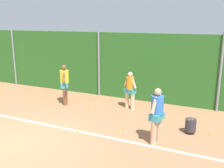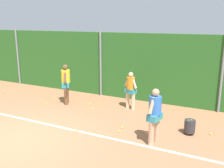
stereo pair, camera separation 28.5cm
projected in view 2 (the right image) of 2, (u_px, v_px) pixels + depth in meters
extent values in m
plane|color=#B2704C|center=(51.00, 122.00, 9.44)|extent=(29.32, 29.32, 0.00)
cube|color=#286023|center=(102.00, 64.00, 12.58)|extent=(19.05, 0.25, 3.12)
cylinder|color=gray|center=(18.00, 57.00, 14.77)|extent=(0.10, 0.10, 3.23)
cylinder|color=gray|center=(101.00, 64.00, 12.41)|extent=(0.10, 0.10, 3.23)
cylinder|color=gray|center=(222.00, 74.00, 10.06)|extent=(0.10, 0.10, 3.23)
cube|color=white|center=(47.00, 124.00, 9.23)|extent=(13.92, 0.10, 0.01)
cylinder|color=tan|center=(151.00, 134.00, 7.58)|extent=(0.17, 0.17, 0.76)
cylinder|color=tan|center=(157.00, 130.00, 7.84)|extent=(0.17, 0.17, 0.76)
cube|color=teal|center=(155.00, 117.00, 7.59)|extent=(0.39, 0.56, 0.20)
cylinder|color=blue|center=(155.00, 105.00, 7.50)|extent=(0.37, 0.37, 0.54)
sphere|color=tan|center=(156.00, 92.00, 7.41)|extent=(0.22, 0.22, 0.22)
cylinder|color=tan|center=(152.00, 106.00, 7.33)|extent=(0.15, 0.30, 0.51)
cylinder|color=tan|center=(159.00, 102.00, 7.66)|extent=(0.15, 0.30, 0.51)
cylinder|color=black|center=(158.00, 112.00, 7.84)|extent=(0.03, 0.03, 0.28)
torus|color=#26262B|center=(158.00, 120.00, 7.91)|extent=(0.08, 0.28, 0.28)
cylinder|color=brown|center=(67.00, 94.00, 11.63)|extent=(0.17, 0.17, 0.78)
cylinder|color=brown|center=(66.00, 96.00, 11.29)|extent=(0.17, 0.17, 0.78)
cube|color=teal|center=(66.00, 84.00, 11.34)|extent=(0.53, 0.61, 0.21)
cylinder|color=yellow|center=(66.00, 76.00, 11.25)|extent=(0.38, 0.38, 0.56)
sphere|color=brown|center=(65.00, 67.00, 11.15)|extent=(0.23, 0.23, 0.23)
cylinder|color=brown|center=(66.00, 74.00, 11.45)|extent=(0.22, 0.29, 0.53)
cylinder|color=brown|center=(65.00, 76.00, 11.02)|extent=(0.22, 0.29, 0.53)
cylinder|color=black|center=(66.00, 85.00, 11.04)|extent=(0.03, 0.03, 0.28)
torus|color=#26262B|center=(67.00, 91.00, 11.10)|extent=(0.17, 0.26, 0.28)
cylinder|color=beige|center=(133.00, 102.00, 10.66)|extent=(0.16, 0.16, 0.70)
cylinder|color=beige|center=(128.00, 100.00, 10.88)|extent=(0.16, 0.16, 0.70)
cube|color=teal|center=(131.00, 91.00, 10.66)|extent=(0.53, 0.42, 0.19)
cylinder|color=orange|center=(131.00, 83.00, 10.58)|extent=(0.34, 0.34, 0.50)
sphere|color=beige|center=(131.00, 75.00, 10.49)|extent=(0.20, 0.20, 0.20)
cylinder|color=beige|center=(134.00, 83.00, 10.43)|extent=(0.27, 0.16, 0.47)
cylinder|color=beige|center=(127.00, 81.00, 10.70)|extent=(0.27, 0.16, 0.47)
cylinder|color=#2D2D33|center=(190.00, 126.00, 8.35)|extent=(0.36, 0.36, 0.42)
cylinder|color=#2D2D33|center=(193.00, 134.00, 8.36)|extent=(0.02, 0.02, 0.08)
cylinder|color=#2D2D33|center=(185.00, 132.00, 8.47)|extent=(0.02, 0.02, 0.08)
cylinder|color=#2D2D33|center=(190.00, 132.00, 8.52)|extent=(0.02, 0.02, 0.08)
sphere|color=#CCDB33|center=(192.00, 121.00, 8.31)|extent=(0.07, 0.07, 0.07)
sphere|color=#CCDB33|center=(189.00, 121.00, 8.31)|extent=(0.07, 0.07, 0.07)
sphere|color=#CCDB33|center=(99.00, 103.00, 11.45)|extent=(0.07, 0.07, 0.07)
sphere|color=#CCDB33|center=(119.00, 131.00, 8.57)|extent=(0.07, 0.07, 0.07)
sphere|color=#CCDB33|center=(159.00, 108.00, 10.82)|extent=(0.07, 0.07, 0.07)
sphere|color=#CCDB33|center=(76.00, 131.00, 8.59)|extent=(0.07, 0.07, 0.07)
sphere|color=#CCDB33|center=(54.00, 98.00, 12.28)|extent=(0.07, 0.07, 0.07)
sphere|color=#CCDB33|center=(122.00, 128.00, 8.86)|extent=(0.07, 0.07, 0.07)
sphere|color=#CCDB33|center=(4.00, 91.00, 13.44)|extent=(0.07, 0.07, 0.07)
sphere|color=#CCDB33|center=(92.00, 108.00, 10.79)|extent=(0.07, 0.07, 0.07)
sphere|color=#CCDB33|center=(46.00, 103.00, 11.43)|extent=(0.07, 0.07, 0.07)
sphere|color=#CCDB33|center=(91.00, 104.00, 11.41)|extent=(0.07, 0.07, 0.07)
sphere|color=#CCDB33|center=(211.00, 134.00, 8.37)|extent=(0.07, 0.07, 0.07)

